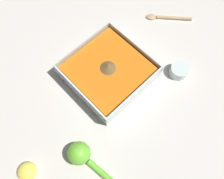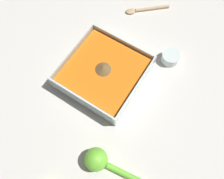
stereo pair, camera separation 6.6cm
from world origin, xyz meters
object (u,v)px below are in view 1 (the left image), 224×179
object	(u,v)px
spice_bowl	(179,71)
lemon_half	(27,172)
square_dish	(108,72)
lemon_squeezer	(82,156)
wooden_spoon	(166,18)

from	to	relation	value
spice_bowl	lemon_half	distance (m)	0.59
square_dish	lemon_squeezer	xyz separation A→B (m)	(-0.25, -0.15, 0.00)
square_dish	spice_bowl	distance (m)	0.25
square_dish	wooden_spoon	distance (m)	0.34
lemon_squeezer	lemon_half	world-z (taller)	lemon_squeezer
spice_bowl	lemon_half	size ratio (longest dim) A/B	1.14
lemon_half	spice_bowl	bearing A→B (deg)	-9.49
lemon_squeezer	wooden_spoon	distance (m)	0.62
spice_bowl	square_dish	bearing A→B (deg)	138.43
wooden_spoon	spice_bowl	bearing A→B (deg)	98.96
square_dish	lemon_half	world-z (taller)	square_dish
square_dish	spice_bowl	xyz separation A→B (m)	(0.19, -0.17, -0.01)
square_dish	wooden_spoon	world-z (taller)	square_dish
lemon_squeezer	lemon_half	size ratio (longest dim) A/B	3.58
square_dish	lemon_half	xyz separation A→B (m)	(-0.39, -0.07, -0.01)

